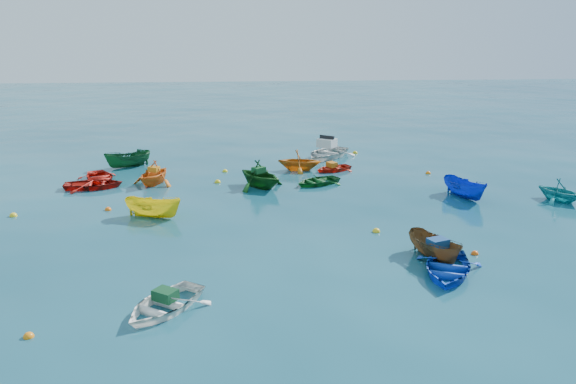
{
  "coord_description": "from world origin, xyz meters",
  "views": [
    {
      "loc": [
        -2.69,
        -24.12,
        8.79
      ],
      "look_at": [
        0.0,
        5.0,
        0.4
      ],
      "focal_mm": 35.0,
      "sensor_mm": 36.0,
      "label": 1
    }
  ],
  "objects": [
    {
      "name": "dinghy_red_ne",
      "position": [
        3.53,
        11.17,
        0.0
      ],
      "size": [
        3.14,
        2.82,
        0.53
      ],
      "primitive_type": "imported",
      "rotation": [
        0.0,
        0.0,
        -1.1
      ],
      "color": "red",
      "rests_on": "ground"
    },
    {
      "name": "tarp_green_a",
      "position": [
        -5.15,
        -7.15,
        0.51
      ],
      "size": [
        0.92,
        0.87,
        0.35
      ],
      "primitive_type": "cube",
      "rotation": [
        0.0,
        0.0,
        -0.61
      ],
      "color": "#104121",
      "rests_on": "dinghy_white_near"
    },
    {
      "name": "dinghy_red_nw",
      "position": [
        -11.07,
        8.25,
        0.0
      ],
      "size": [
        3.49,
        2.64,
        0.68
      ],
      "primitive_type": "imported",
      "rotation": [
        0.0,
        0.0,
        1.66
      ],
      "color": "#A1150D",
      "rests_on": "ground"
    },
    {
      "name": "sampan_blue_far",
      "position": [
        9.69,
        4.45,
        0.0
      ],
      "size": [
        2.14,
        3.3,
        1.19
      ],
      "primitive_type": "imported",
      "rotation": [
        0.0,
        0.0,
        0.35
      ],
      "color": "#0D28AA",
      "rests_on": "ground"
    },
    {
      "name": "dinghy_red_far",
      "position": [
        -11.08,
        9.79,
        0.0
      ],
      "size": [
        3.38,
        3.89,
        0.68
      ],
      "primitive_type": "imported",
      "rotation": [
        0.0,
        0.0,
        0.39
      ],
      "color": "red",
      "rests_on": "ground"
    },
    {
      "name": "dinghy_green_e",
      "position": [
        2.03,
        7.9,
        0.0
      ],
      "size": [
        3.5,
        3.18,
        0.6
      ],
      "primitive_type": "imported",
      "rotation": [
        0.0,
        0.0,
        -1.07
      ],
      "color": "#145621",
      "rests_on": "ground"
    },
    {
      "name": "ground",
      "position": [
        0.0,
        0.0,
        0.0
      ],
      "size": [
        160.0,
        160.0,
        0.0
      ],
      "primitive_type": "plane",
      "color": "#0A394A",
      "rests_on": "ground"
    },
    {
      "name": "dinghy_white_near",
      "position": [
        -5.2,
        -7.23,
        0.0
      ],
      "size": [
        3.7,
        3.93,
        0.66
      ],
      "primitive_type": "imported",
      "rotation": [
        0.0,
        0.0,
        -0.61
      ],
      "color": "white",
      "rests_on": "ground"
    },
    {
      "name": "buoy_or_d",
      "position": [
        9.49,
        9.83,
        0.0
      ],
      "size": [
        0.33,
        0.33,
        0.33
      ],
      "primitive_type": "sphere",
      "color": "orange",
      "rests_on": "ground"
    },
    {
      "name": "sampan_green_far",
      "position": [
        -10.0,
        13.42,
        0.0
      ],
      "size": [
        3.35,
        2.59,
        1.23
      ],
      "primitive_type": "imported",
      "rotation": [
        0.0,
        0.0,
        -1.06
      ],
      "color": "#114A23",
      "rests_on": "ground"
    },
    {
      "name": "buoy_or_e",
      "position": [
        4.19,
        15.25,
        0.0
      ],
      "size": [
        0.35,
        0.35,
        0.35
      ],
      "primitive_type": "sphere",
      "color": "orange",
      "rests_on": "ground"
    },
    {
      "name": "buoy_ye_a",
      "position": [
        3.53,
        -0.54,
        0.0
      ],
      "size": [
        0.36,
        0.36,
        0.36
      ],
      "primitive_type": "sphere",
      "color": "yellow",
      "rests_on": "ground"
    },
    {
      "name": "buoy_ye_d",
      "position": [
        -3.92,
        8.82,
        0.0
      ],
      "size": [
        0.38,
        0.38,
        0.38
      ],
      "primitive_type": "sphere",
      "color": "yellow",
      "rests_on": "ground"
    },
    {
      "name": "sampan_brown_mid",
      "position": [
        5.06,
        -3.89,
        0.0
      ],
      "size": [
        2.02,
        3.12,
        1.13
      ],
      "primitive_type": "imported",
      "rotation": [
        0.0,
        0.0,
        0.34
      ],
      "color": "#52391D",
      "rests_on": "ground"
    },
    {
      "name": "dinghy_green_n",
      "position": [
        -1.41,
        7.57,
        0.0
      ],
      "size": [
        4.22,
        4.29,
        1.71
      ],
      "primitive_type": "imported",
      "rotation": [
        0.0,
        0.0,
        0.68
      ],
      "color": "#104713",
      "rests_on": "ground"
    },
    {
      "name": "sampan_yellow_mid",
      "position": [
        -6.86,
        2.52,
        0.0
      ],
      "size": [
        3.19,
        2.08,
        1.15
      ],
      "primitive_type": "imported",
      "rotation": [
        0.0,
        0.0,
        1.22
      ],
      "color": "yellow",
      "rests_on": "ground"
    },
    {
      "name": "buoy_or_a",
      "position": [
        -9.04,
        -8.57,
        0.0
      ],
      "size": [
        0.32,
        0.32,
        0.32
      ],
      "primitive_type": "sphere",
      "color": "orange",
      "rests_on": "ground"
    },
    {
      "name": "buoy_ye_c",
      "position": [
        -3.52,
        11.53,
        0.0
      ],
      "size": [
        0.34,
        0.34,
        0.34
      ],
      "primitive_type": "sphere",
      "color": "yellow",
      "rests_on": "ground"
    },
    {
      "name": "motorboat_white",
      "position": [
        3.75,
        15.18,
        0.0
      ],
      "size": [
        5.25,
        5.45,
        1.52
      ],
      "primitive_type": "imported",
      "rotation": [
        0.0,
        0.0,
        -0.67
      ],
      "color": "silver",
      "rests_on": "ground"
    },
    {
      "name": "tarp_green_b",
      "position": [
        -1.48,
        7.64,
        1.02
      ],
      "size": [
        0.88,
        0.85,
        0.34
      ],
      "primitive_type": "cube",
      "rotation": [
        0.0,
        0.0,
        0.68
      ],
      "color": "#134C21",
      "rests_on": "dinghy_green_n"
    },
    {
      "name": "tarp_orange_b",
      "position": [
        3.44,
        11.12,
        0.43
      ],
      "size": [
        0.74,
        0.81,
        0.32
      ],
      "primitive_type": "cube",
      "rotation": [
        0.0,
        0.0,
        -1.1
      ],
      "color": "#C46714",
      "rests_on": "dinghy_red_ne"
    },
    {
      "name": "dinghy_cyan_se",
      "position": [
        14.52,
        3.34,
        0.0
      ],
      "size": [
        3.1,
        3.23,
        1.31
      ],
      "primitive_type": "imported",
      "rotation": [
        0.0,
        0.0,
        0.51
      ],
      "color": "teal",
      "rests_on": "ground"
    },
    {
      "name": "buoy_ye_e",
      "position": [
        6.09,
        16.38,
        0.0
      ],
      "size": [
        0.39,
        0.39,
        0.39
      ],
      "primitive_type": "sphere",
      "color": "gold",
      "rests_on": "ground"
    },
    {
      "name": "tarp_orange_a",
      "position": [
        -7.66,
        8.88,
        0.91
      ],
      "size": [
        0.74,
        0.66,
        0.29
      ],
      "primitive_type": "cube",
      "rotation": [
        0.0,
        0.0,
        -0.41
      ],
      "color": "orange",
      "rests_on": "dinghy_orange_w"
    },
    {
      "name": "buoy_or_b",
      "position": [
        6.91,
        -3.53,
        0.0
      ],
      "size": [
        0.31,
        0.31,
        0.31
      ],
      "primitive_type": "sphere",
      "color": "#FF580D",
      "rests_on": "ground"
    },
    {
      "name": "tarp_blue_a",
      "position": [
        5.11,
        -4.03,
        0.75
      ],
      "size": [
        0.89,
        0.78,
        0.36
      ],
      "primitive_type": "cube",
      "rotation": [
        0.0,
        0.0,
        0.34
      ],
      "color": "navy",
      "rests_on": "sampan_brown_mid"
    },
    {
      "name": "dinghy_blue_se",
      "position": [
        5.06,
        -5.32,
        0.0
      ],
      "size": [
        3.72,
        4.23,
        0.73
      ],
      "primitive_type": "imported",
      "rotation": [
        0.0,
        0.0,
        -0.42
      ],
      "color": "#0E3BB1",
      "rests_on": "ground"
    },
    {
      "name": "dinghy_orange_far",
      "position": [
        1.34,
        11.51,
        0.0
      ],
      "size": [
        3.2,
        2.89,
        1.47
      ],
      "primitive_type": "imported",
      "rotation": [
        0.0,
        0.0,
        1.38
      ],
      "color": "#BA6411",
      "rests_on": "ground"
    },
    {
      "name": "dinghy_orange_w",
      "position": [
        -7.68,
        8.83,
        0.0
      ],
      "size": [
        3.45,
        3.65,
        1.53
      ],
      "primitive_type": "imported",
      "rotation": [
        0.0,
        0.0,
        -0.41
      ],
      "color": "orange",
      "rests_on": "ground"
    },
    {
      "name": "buoy_or_c",
      "position": [
        -9.34,
        3.89,
        0.0
      ],
      "size": [
        0.33,
        0.33,
        0.33
      ],
      "primitive_type": "sphere",
      "color": "#FC640D",
      "rests_on": "ground"
    },
    {
      "name": "buoy_ye_b",
      "position": [
        -13.79,
        3.31,
        0.0
      ],
      "size": [
        0.37,
        0.37,
        0.37
      ],
      "primitive_type": "sphere",
      "color": "yellow",
      "rests_on": "ground"
    }
  ]
}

